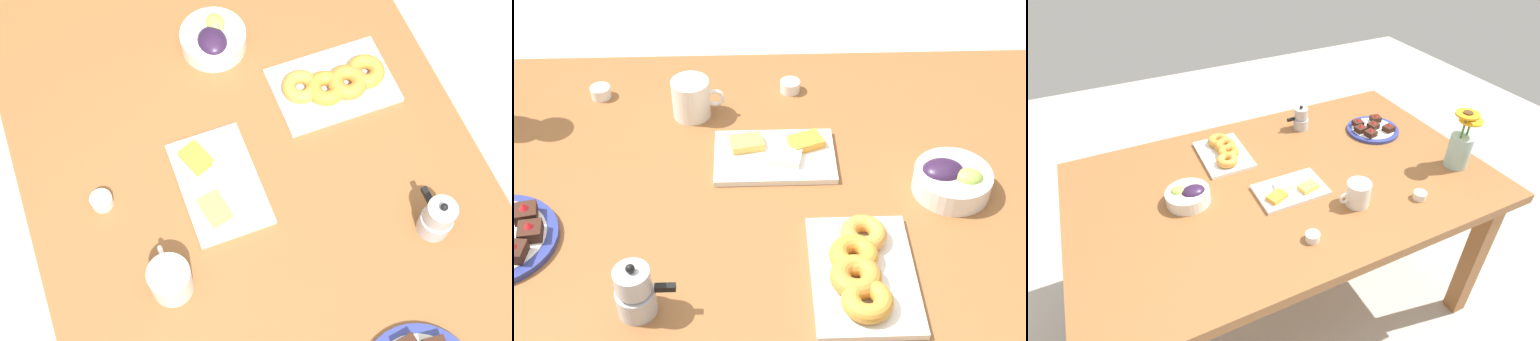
% 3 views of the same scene
% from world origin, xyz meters
% --- Properties ---
extents(dining_table, '(1.60, 1.00, 0.74)m').
position_xyz_m(dining_table, '(0.00, 0.00, 0.65)').
color(dining_table, brown).
rests_on(dining_table, ground_plane).
extents(coffee_mug, '(0.12, 0.09, 0.09)m').
position_xyz_m(coffee_mug, '(-0.17, 0.25, 0.79)').
color(coffee_mug, white).
rests_on(coffee_mug, dining_table).
extents(grape_bowl, '(0.16, 0.16, 0.07)m').
position_xyz_m(grape_bowl, '(0.37, -0.03, 0.77)').
color(grape_bowl, white).
rests_on(grape_bowl, dining_table).
extents(cheese_platter, '(0.26, 0.17, 0.03)m').
position_xyz_m(cheese_platter, '(0.01, 0.08, 0.75)').
color(cheese_platter, white).
rests_on(cheese_platter, dining_table).
extents(croissant_platter, '(0.19, 0.28, 0.05)m').
position_xyz_m(croissant_platter, '(0.16, -0.26, 0.76)').
color(croissant_platter, white).
rests_on(croissant_platter, dining_table).
extents(jam_cup_honey, '(0.05, 0.05, 0.03)m').
position_xyz_m(jam_cup_honey, '(-0.40, 0.33, 0.76)').
color(jam_cup_honey, white).
rests_on(jam_cup_honey, dining_table).
extents(jam_cup_berry, '(0.05, 0.05, 0.03)m').
position_xyz_m(jam_cup_berry, '(0.06, 0.33, 0.76)').
color(jam_cup_berry, white).
rests_on(jam_cup_berry, dining_table).
extents(moka_pot, '(0.11, 0.07, 0.12)m').
position_xyz_m(moka_pot, '(-0.24, -0.31, 0.79)').
color(moka_pot, '#B7B7BC').
rests_on(moka_pot, dining_table).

